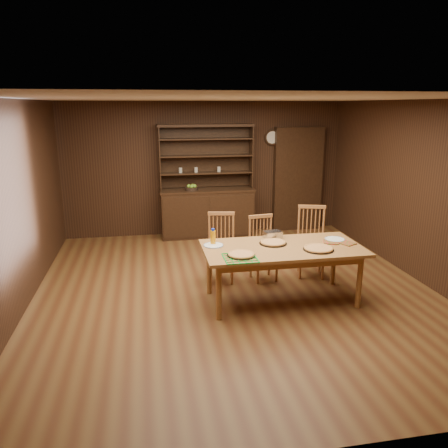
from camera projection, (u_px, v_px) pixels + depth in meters
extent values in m
plane|color=brown|center=(235.00, 291.00, 6.13)|extent=(6.00, 6.00, 0.00)
plane|color=white|center=(237.00, 98.00, 5.45)|extent=(6.00, 6.00, 0.00)
plane|color=#351F11|center=(205.00, 169.00, 8.64)|extent=(5.50, 0.00, 5.50)
plane|color=#351F11|center=(328.00, 292.00, 2.95)|extent=(5.50, 0.00, 5.50)
plane|color=#351F11|center=(16.00, 209.00, 5.32)|extent=(0.00, 6.00, 6.00)
plane|color=#351F11|center=(423.00, 193.00, 6.27)|extent=(0.00, 6.00, 6.00)
cube|color=#331F11|center=(207.00, 214.00, 8.62)|extent=(1.80, 0.50, 0.90)
cube|color=#331F11|center=(207.00, 190.00, 8.49)|extent=(1.84, 0.52, 0.04)
cube|color=#331F11|center=(205.00, 156.00, 8.55)|extent=(1.80, 0.02, 1.20)
cube|color=#331F11|center=(160.00, 158.00, 8.25)|extent=(0.02, 0.32, 1.20)
cube|color=#331F11|center=(251.00, 156.00, 8.56)|extent=(0.02, 0.32, 1.20)
cube|color=#331F11|center=(206.00, 125.00, 8.25)|extent=(1.84, 0.34, 0.05)
cylinder|color=#A9A18F|center=(180.00, 170.00, 8.38)|extent=(0.07, 0.07, 0.10)
cylinder|color=#A9A18F|center=(196.00, 170.00, 8.43)|extent=(0.07, 0.07, 0.10)
cube|color=#331F11|center=(298.00, 179.00, 8.94)|extent=(1.00, 0.18, 2.10)
cylinder|color=#331F11|center=(272.00, 137.00, 8.68)|extent=(0.30, 0.04, 0.30)
cylinder|color=beige|center=(272.00, 137.00, 8.65)|extent=(0.24, 0.01, 0.24)
cube|color=#AD753C|center=(282.00, 248.00, 5.65)|extent=(2.06, 1.03, 0.04)
cylinder|color=#AD753C|center=(219.00, 292.00, 5.22)|extent=(0.07, 0.07, 0.71)
cylinder|color=#AD753C|center=(209.00, 269.00, 5.96)|extent=(0.07, 0.07, 0.71)
cylinder|color=#AD753C|center=(359.00, 282.00, 5.53)|extent=(0.07, 0.07, 0.71)
cylinder|color=#AD753C|center=(334.00, 261.00, 6.27)|extent=(0.07, 0.07, 0.71)
cube|color=#B4683D|center=(221.00, 253.00, 6.38)|extent=(0.48, 0.46, 0.04)
cylinder|color=#B4683D|center=(210.00, 271.00, 6.29)|extent=(0.04, 0.04, 0.40)
cylinder|color=#B4683D|center=(211.00, 264.00, 6.58)|extent=(0.04, 0.04, 0.40)
cylinder|color=#B4683D|center=(232.00, 271.00, 6.29)|extent=(0.04, 0.04, 0.40)
cylinder|color=#B4683D|center=(232.00, 264.00, 6.58)|extent=(0.04, 0.04, 0.40)
cube|color=#B4683D|center=(221.00, 214.00, 6.39)|extent=(0.39, 0.11, 0.05)
cube|color=#B4683D|center=(264.00, 254.00, 6.42)|extent=(0.44, 0.42, 0.04)
cylinder|color=#B4683D|center=(258.00, 272.00, 6.31)|extent=(0.03, 0.03, 0.38)
cylinder|color=#B4683D|center=(251.00, 265.00, 6.56)|extent=(0.03, 0.03, 0.38)
cylinder|color=#B4683D|center=(277.00, 270.00, 6.40)|extent=(0.03, 0.03, 0.38)
cylinder|color=#B4683D|center=(269.00, 263.00, 6.65)|extent=(0.03, 0.03, 0.38)
cube|color=#B4683D|center=(261.00, 216.00, 6.43)|extent=(0.38, 0.08, 0.05)
cube|color=#B4683D|center=(311.00, 248.00, 6.57)|extent=(0.53, 0.52, 0.04)
cylinder|color=#B4683D|center=(300.00, 265.00, 6.50)|extent=(0.04, 0.04, 0.43)
cylinder|color=#B4683D|center=(299.00, 258.00, 6.80)|extent=(0.04, 0.04, 0.43)
cylinder|color=#B4683D|center=(323.00, 266.00, 6.47)|extent=(0.04, 0.04, 0.43)
cylinder|color=#B4683D|center=(320.00, 259.00, 6.77)|extent=(0.04, 0.04, 0.43)
cube|color=#B4683D|center=(312.00, 207.00, 6.58)|extent=(0.41, 0.14, 0.05)
cylinder|color=black|center=(241.00, 255.00, 5.30)|extent=(0.35, 0.35, 0.01)
cylinder|color=#E1A660|center=(241.00, 254.00, 5.30)|extent=(0.32, 0.32, 0.02)
torus|color=gold|center=(241.00, 254.00, 5.30)|extent=(0.33, 0.33, 0.03)
cylinder|color=black|center=(318.00, 249.00, 5.52)|extent=(0.39, 0.39, 0.01)
cylinder|color=#E1A660|center=(318.00, 248.00, 5.51)|extent=(0.36, 0.36, 0.02)
torus|color=gold|center=(318.00, 248.00, 5.51)|extent=(0.37, 0.37, 0.03)
cylinder|color=black|center=(273.00, 243.00, 5.76)|extent=(0.36, 0.36, 0.01)
cylinder|color=#E1A660|center=(273.00, 242.00, 5.76)|extent=(0.33, 0.33, 0.02)
torus|color=gold|center=(273.00, 242.00, 5.76)|extent=(0.34, 0.34, 0.03)
cylinder|color=white|center=(213.00, 245.00, 5.67)|extent=(0.26, 0.26, 0.01)
torus|color=#325196|center=(213.00, 245.00, 5.67)|extent=(0.26, 0.26, 0.01)
cylinder|color=white|center=(335.00, 239.00, 5.93)|extent=(0.27, 0.27, 0.01)
torus|color=#325196|center=(335.00, 239.00, 5.92)|extent=(0.27, 0.27, 0.01)
cube|color=silver|center=(272.00, 235.00, 6.01)|extent=(0.26, 0.20, 0.09)
cylinder|color=orange|center=(213.00, 238.00, 5.71)|extent=(0.07, 0.07, 0.19)
cylinder|color=#152BAF|center=(213.00, 230.00, 5.68)|extent=(0.04, 0.04, 0.03)
cube|color=red|center=(347.00, 243.00, 5.76)|extent=(0.24, 0.24, 0.01)
cube|color=red|center=(331.00, 242.00, 5.81)|extent=(0.25, 0.25, 0.01)
cylinder|color=black|center=(191.00, 189.00, 8.38)|extent=(0.26, 0.26, 0.06)
sphere|color=#77AB2D|center=(189.00, 186.00, 8.36)|extent=(0.08, 0.08, 0.08)
sphere|color=#77AB2D|center=(193.00, 186.00, 8.40)|extent=(0.08, 0.08, 0.08)
sphere|color=#77AB2D|center=(192.00, 187.00, 8.32)|extent=(0.08, 0.08, 0.08)
sphere|color=#77AB2D|center=(195.00, 186.00, 8.36)|extent=(0.08, 0.08, 0.08)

